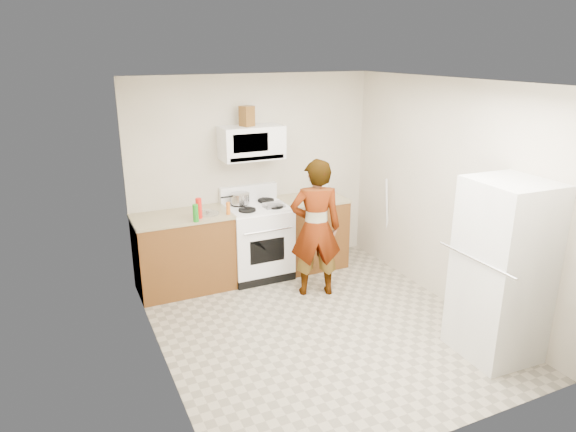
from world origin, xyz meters
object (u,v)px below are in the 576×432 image
person (316,228)px  saucepan (240,199)px  gas_range (257,239)px  fridge (504,270)px  microwave (252,142)px  kettle (320,187)px

person → saucepan: bearing=-36.4°
person → saucepan: 1.07m
gas_range → fridge: 2.98m
person → fridge: size_ratio=0.96×
gas_range → microwave: 1.22m
kettle → microwave: bearing=163.2°
gas_range → kettle: size_ratio=6.53×
gas_range → fridge: (1.42, -2.59, 0.36)m
kettle → saucepan: bearing=163.8°
kettle → gas_range: bearing=170.6°
person → saucepan: (-0.60, 0.87, 0.20)m
person → gas_range: bearing=-41.8°
saucepan → fridge: bearing=-59.5°
person → kettle: person is taller
gas_range → fridge: bearing=-61.3°
microwave → saucepan: 0.71m
gas_range → kettle: (0.98, 0.17, 0.54)m
gas_range → microwave: bearing=90.0°
microwave → saucepan: size_ratio=3.33×
fridge → gas_range: bearing=121.2°
person → fridge: fridge is taller
gas_range → person: 0.93m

